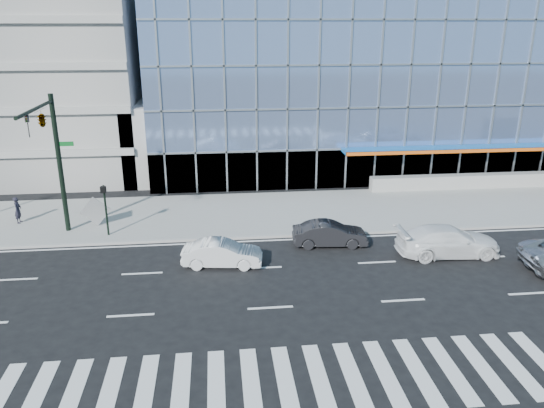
{
  "coord_description": "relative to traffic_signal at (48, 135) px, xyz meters",
  "views": [
    {
      "loc": [
        -2.12,
        -24.32,
        11.85
      ],
      "look_at": [
        0.83,
        3.0,
        2.38
      ],
      "focal_mm": 35.0,
      "sensor_mm": 36.0,
      "label": 1
    }
  ],
  "objects": [
    {
      "name": "white_sedan",
      "position": [
        9.0,
        -4.06,
        -5.5
      ],
      "size": [
        4.2,
        1.9,
        1.34
      ],
      "primitive_type": "imported",
      "rotation": [
        0.0,
        0.0,
        1.45
      ],
      "color": "silver",
      "rests_on": "ground"
    },
    {
      "name": "theatre_building",
      "position": [
        25.0,
        21.43,
        1.34
      ],
      "size": [
        42.0,
        26.0,
        15.0
      ],
      "primitive_type": "cube",
      "color": "#7894C9",
      "rests_on": "ground"
    },
    {
      "name": "white_suv",
      "position": [
        21.0,
        -4.03,
        -5.37
      ],
      "size": [
        5.52,
        2.29,
        1.6
      ],
      "primitive_type": "imported",
      "rotation": [
        0.0,
        0.0,
        1.56
      ],
      "color": "white",
      "rests_on": "ground"
    },
    {
      "name": "sidewalk",
      "position": [
        11.0,
        3.43,
        -6.09
      ],
      "size": [
        120.0,
        8.0,
        0.15
      ],
      "primitive_type": "cube",
      "color": "gray",
      "rests_on": "ground"
    },
    {
      "name": "traffic_signal",
      "position": [
        0.0,
        0.0,
        0.0
      ],
      "size": [
        1.14,
        5.74,
        8.0
      ],
      "color": "black",
      "rests_on": "sidewalk"
    },
    {
      "name": "dark_sedan",
      "position": [
        15.0,
        -2.1,
        -5.49
      ],
      "size": [
        4.22,
        1.74,
        1.36
      ],
      "primitive_type": "imported",
      "rotation": [
        0.0,
        0.0,
        1.5
      ],
      "color": "black",
      "rests_on": "ground"
    },
    {
      "name": "tilted_panel",
      "position": [
        1.52,
        2.04,
        -5.1
      ],
      "size": [
        1.83,
        0.2,
        1.83
      ],
      "primitive_type": "cube",
      "rotation": [
        0.0,
        0.7,
        0.08
      ],
      "color": "gray",
      "rests_on": "sidewalk"
    },
    {
      "name": "pedestrian",
      "position": [
        -3.3,
        3.04,
        -5.19
      ],
      "size": [
        0.4,
        0.6,
        1.64
      ],
      "primitive_type": "imported",
      "rotation": [
        0.0,
        0.0,
        1.56
      ],
      "color": "black",
      "rests_on": "sidewalk"
    },
    {
      "name": "parking_garage",
      "position": [
        -9.0,
        21.43,
        3.84
      ],
      "size": [
        24.0,
        24.0,
        20.0
      ],
      "primitive_type": "cube",
      "color": "gray",
      "rests_on": "ground"
    },
    {
      "name": "ped_signal_post",
      "position": [
        2.5,
        0.37,
        -4.02
      ],
      "size": [
        0.3,
        0.33,
        3.0
      ],
      "color": "black",
      "rests_on": "sidewalk"
    },
    {
      "name": "ramp_block",
      "position": [
        5.0,
        13.43,
        -3.16
      ],
      "size": [
        6.0,
        8.0,
        6.0
      ],
      "primitive_type": "cube",
      "color": "gray",
      "rests_on": "ground"
    },
    {
      "name": "ground",
      "position": [
        11.0,
        -4.57,
        -6.16
      ],
      "size": [
        160.0,
        160.0,
        0.0
      ],
      "primitive_type": "plane",
      "color": "black",
      "rests_on": "ground"
    }
  ]
}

